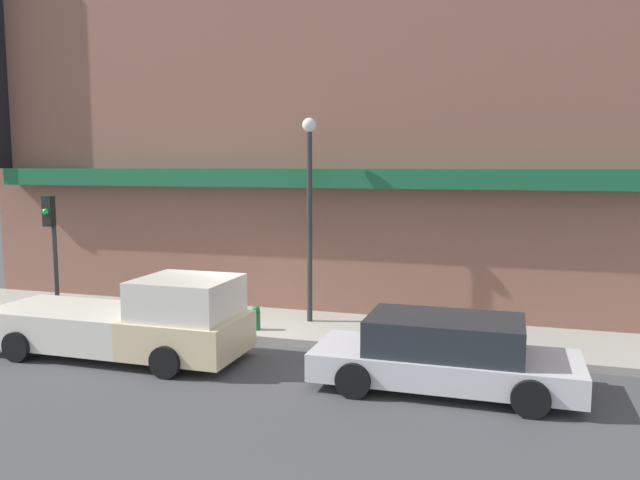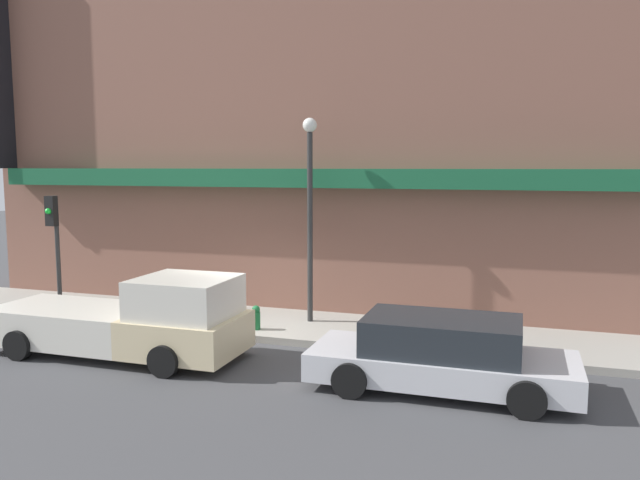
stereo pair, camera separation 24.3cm
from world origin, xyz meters
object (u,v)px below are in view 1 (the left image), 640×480
(fire_hydrant, at_px, (256,318))
(traffic_light, at_px, (52,233))
(parked_car, at_px, (444,354))
(pickup_truck, at_px, (133,322))
(street_lamp, at_px, (309,195))

(fire_hydrant, bearing_deg, traffic_light, -178.77)
(parked_car, relative_size, fire_hydrant, 8.17)
(pickup_truck, height_order, fire_hydrant, pickup_truck)
(fire_hydrant, height_order, traffic_light, traffic_light)
(fire_hydrant, xyz_separation_m, traffic_light, (-5.81, -0.12, 1.92))
(pickup_truck, relative_size, traffic_light, 1.81)
(pickup_truck, relative_size, street_lamp, 1.12)
(pickup_truck, bearing_deg, fire_hydrant, 50.45)
(pickup_truck, height_order, street_lamp, street_lamp)
(pickup_truck, xyz_separation_m, street_lamp, (2.91, 3.53, 2.65))
(parked_car, height_order, traffic_light, traffic_light)
(street_lamp, bearing_deg, fire_hydrant, -129.65)
(parked_car, distance_m, fire_hydrant, 5.32)
(fire_hydrant, relative_size, traffic_light, 0.19)
(street_lamp, distance_m, traffic_light, 7.01)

